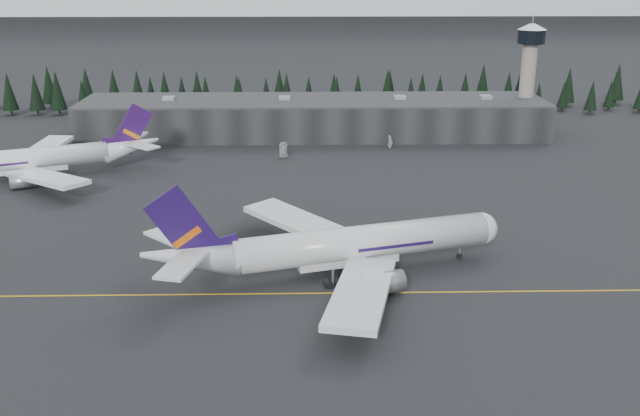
{
  "coord_description": "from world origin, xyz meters",
  "views": [
    {
      "loc": [
        -3.03,
        -120.52,
        57.66
      ],
      "look_at": [
        0.0,
        20.0,
        9.0
      ],
      "focal_mm": 40.0,
      "sensor_mm": 36.0,
      "label": 1
    }
  ],
  "objects_px": {
    "control_tower": "(529,66)",
    "jet_parked": "(42,158)",
    "gse_vehicle_a": "(283,156)",
    "terminal": "(314,117)",
    "jet_main": "(332,247)",
    "gse_vehicle_b": "(390,146)"
  },
  "relations": [
    {
      "from": "gse_vehicle_b",
      "to": "gse_vehicle_a",
      "type": "bearing_deg",
      "value": -77.31
    },
    {
      "from": "terminal",
      "to": "jet_main",
      "type": "relative_size",
      "value": 2.28
    },
    {
      "from": "jet_main",
      "to": "jet_parked",
      "type": "height_order",
      "value": "jet_main"
    },
    {
      "from": "control_tower",
      "to": "jet_parked",
      "type": "distance_m",
      "value": 162.03
    },
    {
      "from": "terminal",
      "to": "jet_parked",
      "type": "relative_size",
      "value": 2.54
    },
    {
      "from": "jet_parked",
      "to": "gse_vehicle_b",
      "type": "xyz_separation_m",
      "value": [
        101.81,
        30.88,
        -4.68
      ]
    },
    {
      "from": "control_tower",
      "to": "gse_vehicle_b",
      "type": "relative_size",
      "value": 8.73
    },
    {
      "from": "terminal",
      "to": "control_tower",
      "type": "bearing_deg",
      "value": 2.29
    },
    {
      "from": "control_tower",
      "to": "jet_parked",
      "type": "height_order",
      "value": "control_tower"
    },
    {
      "from": "control_tower",
      "to": "gse_vehicle_a",
      "type": "distance_m",
      "value": 94.37
    },
    {
      "from": "terminal",
      "to": "jet_main",
      "type": "bearing_deg",
      "value": -89.0
    },
    {
      "from": "control_tower",
      "to": "gse_vehicle_a",
      "type": "relative_size",
      "value": 7.22
    },
    {
      "from": "gse_vehicle_a",
      "to": "gse_vehicle_b",
      "type": "bearing_deg",
      "value": -3.92
    },
    {
      "from": "gse_vehicle_a",
      "to": "control_tower",
      "type": "bearing_deg",
      "value": -1.12
    },
    {
      "from": "gse_vehicle_a",
      "to": "jet_main",
      "type": "bearing_deg",
      "value": -105.52
    },
    {
      "from": "jet_main",
      "to": "jet_parked",
      "type": "relative_size",
      "value": 1.12
    },
    {
      "from": "terminal",
      "to": "jet_main",
      "type": "distance_m",
      "value": 118.95
    },
    {
      "from": "terminal",
      "to": "jet_parked",
      "type": "bearing_deg",
      "value": -146.87
    },
    {
      "from": "jet_main",
      "to": "gse_vehicle_b",
      "type": "relative_size",
      "value": 16.24
    },
    {
      "from": "gse_vehicle_a",
      "to": "terminal",
      "type": "bearing_deg",
      "value": 49.4
    },
    {
      "from": "jet_main",
      "to": "jet_parked",
      "type": "bearing_deg",
      "value": 123.16
    },
    {
      "from": "control_tower",
      "to": "terminal",
      "type": "bearing_deg",
      "value": -177.71
    }
  ]
}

